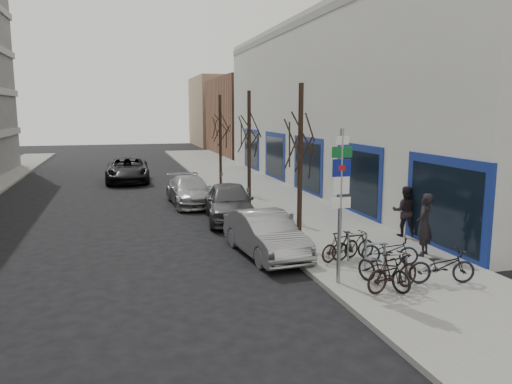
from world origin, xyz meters
TOP-DOWN VIEW (x-y plane):
  - ground at (0.00, 0.00)m, footprint 120.00×120.00m
  - sidewalk_east at (4.50, 10.00)m, footprint 5.00×70.00m
  - commercial_building at (17.00, 16.00)m, footprint 20.00×32.00m
  - brick_building_far at (13.00, 40.00)m, footprint 12.00×14.00m
  - tan_building_far at (13.50, 55.00)m, footprint 13.00×12.00m
  - highway_sign_pole at (2.40, -0.01)m, footprint 0.55×0.10m
  - bike_rack at (3.80, 0.60)m, footprint 0.66×2.26m
  - tree_near at (2.60, 3.50)m, footprint 1.80×1.80m
  - tree_mid at (2.60, 10.00)m, footprint 1.80×1.80m
  - tree_far at (2.60, 16.50)m, footprint 1.80×1.80m
  - meter_front at (2.15, 3.00)m, footprint 0.10×0.08m
  - meter_mid at (2.15, 8.50)m, footprint 0.10×0.08m
  - meter_back at (2.15, 14.00)m, footprint 0.10×0.08m
  - bike_near_left at (3.39, -0.61)m, footprint 1.06×1.85m
  - bike_near_right at (3.45, -0.94)m, footprint 1.77×0.91m
  - bike_mid_curb at (4.55, 1.10)m, footprint 1.68×1.17m
  - bike_mid_inner at (3.71, 1.79)m, footprint 1.56×0.64m
  - bike_far_curb at (4.99, -0.76)m, footprint 1.85×0.90m
  - bike_far_inner at (3.29, 1.79)m, footprint 1.57×0.90m
  - parked_car_front at (1.40, 3.37)m, footprint 1.94×4.44m
  - parked_car_mid at (1.40, 8.70)m, footprint 2.49×4.94m
  - parked_car_back at (0.31, 12.87)m, footprint 2.13×4.83m
  - lane_car at (-2.51, 21.93)m, footprint 2.82×5.85m
  - pedestrian_near at (6.03, 1.61)m, footprint 0.84×0.84m
  - pedestrian_far at (6.80, 3.94)m, footprint 0.82×0.73m

SIDE VIEW (x-z plane):
  - ground at x=0.00m, z-range 0.00..0.00m
  - sidewalk_east at x=4.50m, z-range 0.00..0.15m
  - bike_far_inner at x=3.29m, z-range 0.15..1.06m
  - bike_mid_inner at x=3.71m, z-range 0.15..1.07m
  - bike_mid_curb at x=4.55m, z-range 0.15..1.15m
  - bike_rack at x=3.80m, z-range 0.24..1.07m
  - bike_near_right at x=3.45m, z-range 0.15..1.18m
  - parked_car_back at x=0.31m, z-range 0.00..1.38m
  - bike_near_left at x=3.39m, z-range 0.15..1.23m
  - bike_far_curb at x=4.99m, z-range 0.15..1.24m
  - parked_car_front at x=1.40m, z-range 0.00..1.42m
  - lane_car at x=-2.51m, z-range 0.00..1.61m
  - parked_car_mid at x=1.40m, z-range 0.00..1.61m
  - meter_front at x=2.15m, z-range 0.28..1.55m
  - meter_mid at x=2.15m, z-range 0.28..1.55m
  - meter_back at x=2.15m, z-range 0.28..1.55m
  - pedestrian_far at x=6.80m, z-range 0.15..1.99m
  - pedestrian_near at x=6.03m, z-range 0.15..2.12m
  - highway_sign_pole at x=2.40m, z-range 0.36..4.56m
  - brick_building_far at x=13.00m, z-range 0.00..8.00m
  - tree_near at x=2.60m, z-range 1.35..6.85m
  - tree_mid at x=2.60m, z-range 1.35..6.85m
  - tree_far at x=2.60m, z-range 1.35..6.85m
  - tan_building_far at x=13.50m, z-range 0.00..9.00m
  - commercial_building at x=17.00m, z-range 0.00..10.00m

